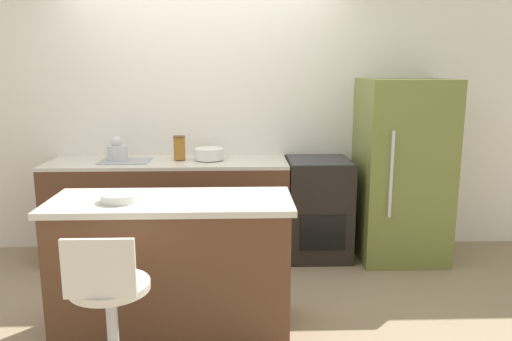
{
  "coord_description": "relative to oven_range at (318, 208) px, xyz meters",
  "views": [
    {
      "loc": [
        0.32,
        -4.08,
        1.71
      ],
      "look_at": [
        0.45,
        -0.34,
        0.94
      ],
      "focal_mm": 35.0,
      "sensor_mm": 36.0,
      "label": 1
    }
  ],
  "objects": [
    {
      "name": "wall_back",
      "position": [
        -1.04,
        0.33,
        0.85
      ],
      "size": [
        8.0,
        0.06,
        2.6
      ],
      "color": "white",
      "rests_on": "ground_plane"
    },
    {
      "name": "oven_range",
      "position": [
        0.0,
        0.0,
        0.0
      ],
      "size": [
        0.57,
        0.61,
        0.91
      ],
      "color": "black",
      "rests_on": "ground_plane"
    },
    {
      "name": "kitchen_island",
      "position": [
        -1.16,
        -1.32,
        -0.0
      ],
      "size": [
        1.54,
        0.62,
        0.9
      ],
      "color": "brown",
      "rests_on": "ground_plane"
    },
    {
      "name": "mixing_bowl",
      "position": [
        -0.99,
        0.04,
        0.5
      ],
      "size": [
        0.26,
        0.26,
        0.1
      ],
      "color": "white",
      "rests_on": "back_counter"
    },
    {
      "name": "refrigerator",
      "position": [
        0.74,
        -0.05,
        0.36
      ],
      "size": [
        0.75,
        0.73,
        1.62
      ],
      "color": "olive",
      "rests_on": "ground_plane"
    },
    {
      "name": "canister_jar",
      "position": [
        -1.26,
        0.04,
        0.56
      ],
      "size": [
        0.11,
        0.11,
        0.21
      ],
      "color": "#9E6623",
      "rests_on": "back_counter"
    },
    {
      "name": "back_counter",
      "position": [
        -1.36,
        0.0,
        -0.0
      ],
      "size": [
        2.13,
        0.6,
        0.91
      ],
      "color": "brown",
      "rests_on": "ground_plane"
    },
    {
      "name": "fruit_bowl",
      "position": [
        -1.46,
        -1.37,
        0.47
      ],
      "size": [
        0.24,
        0.24,
        0.05
      ],
      "color": "white",
      "rests_on": "kitchen_island"
    },
    {
      "name": "ground_plane",
      "position": [
        -1.04,
        -0.32,
        -0.45
      ],
      "size": [
        14.0,
        14.0,
        0.0
      ],
      "primitive_type": "plane",
      "color": "#998466"
    },
    {
      "name": "kettle",
      "position": [
        -1.81,
        0.04,
        0.54
      ],
      "size": [
        0.18,
        0.18,
        0.21
      ],
      "color": "silver",
      "rests_on": "back_counter"
    },
    {
      "name": "stool_chair",
      "position": [
        -1.39,
        -2.03,
        0.01
      ],
      "size": [
        0.41,
        0.41,
        0.93
      ],
      "color": "#B7B7BC",
      "rests_on": "ground_plane"
    }
  ]
}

